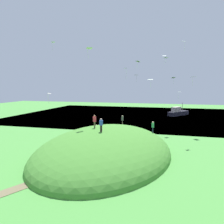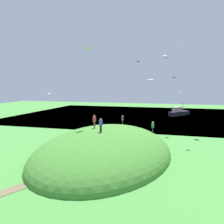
{
  "view_description": "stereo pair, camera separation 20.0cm",
  "coord_description": "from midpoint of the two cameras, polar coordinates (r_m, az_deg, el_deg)",
  "views": [
    {
      "loc": [
        39.87,
        8.38,
        9.56
      ],
      "look_at": [
        3.25,
        -1.74,
        5.11
      ],
      "focal_mm": 37.33,
      "sensor_mm": 36.0,
      "label": 1
    },
    {
      "loc": [
        39.82,
        8.57,
        9.56
      ],
      "look_at": [
        3.25,
        -1.74,
        5.11
      ],
      "focal_mm": 37.33,
      "sensor_mm": 36.0,
      "label": 2
    }
  ],
  "objects": [
    {
      "name": "lake_water",
      "position": [
        73.52,
        8.69,
        -1.02
      ],
      "size": [
        54.8,
        80.0,
        0.4
      ],
      "primitive_type": "cube",
      "color": "#486B8E",
      "rests_on": "ground_plane"
    },
    {
      "name": "kite_9",
      "position": [
        39.23,
        -14.39,
        16.14
      ],
      "size": [
        0.91,
        0.86,
        1.35
      ],
      "color": "white"
    },
    {
      "name": "kite_8",
      "position": [
        46.61,
        3.2,
        10.36
      ],
      "size": [
        0.73,
        0.6,
        2.18
      ],
      "color": "white"
    },
    {
      "name": "kite_1",
      "position": [
        53.41,
        14.72,
        8.1
      ],
      "size": [
        1.12,
        1.11,
        1.4
      ],
      "color": "silver"
    },
    {
      "name": "person_on_hilltop",
      "position": [
        46.72,
        -3.94,
        -3.85
      ],
      "size": [
        0.46,
        0.46,
        1.66
      ],
      "rotation": [
        0.0,
        0.0,
        6.21
      ],
      "color": "brown",
      "rests_on": "ground_plane"
    },
    {
      "name": "kite_2",
      "position": [
        43.76,
        17.04,
        15.96
      ],
      "size": [
        0.79,
        0.78,
        1.74
      ],
      "color": "silver"
    },
    {
      "name": "kite_6",
      "position": [
        49.46,
        16.02,
        4.64
      ],
      "size": [
        1.01,
        0.77,
        1.84
      ],
      "color": "white"
    },
    {
      "name": "kite_12",
      "position": [
        51.37,
        6.22,
        12.17
      ],
      "size": [
        1.29,
        1.2,
        1.5
      ],
      "color": "silver"
    },
    {
      "name": "kite_11",
      "position": [
        36.52,
        -5.77,
        15.14
      ],
      "size": [
        0.99,
        1.04,
        1.77
      ],
      "color": "silver"
    },
    {
      "name": "person_with_child",
      "position": [
        32.83,
        -4.46,
        -1.93
      ],
      "size": [
        0.47,
        0.47,
        1.85
      ],
      "rotation": [
        0.0,
        0.0,
        0.05
      ],
      "color": "brown",
      "rests_on": "grass_hill"
    },
    {
      "name": "kite_7",
      "position": [
        54.18,
        5.85,
        8.93
      ],
      "size": [
        1.09,
        1.03,
        1.48
      ],
      "color": "white"
    },
    {
      "name": "mooring_post",
      "position": [
        47.75,
        0.45,
        -4.11
      ],
      "size": [
        0.14,
        0.14,
        1.24
      ],
      "primitive_type": "cylinder",
      "color": "brown",
      "rests_on": "ground_plane"
    },
    {
      "name": "person_walking_path",
      "position": [
        36.18,
        9.81,
        -3.3
      ],
      "size": [
        0.43,
        0.43,
        1.78
      ],
      "rotation": [
        0.0,
        0.0,
        0.12
      ],
      "color": "#29374F",
      "rests_on": "grass_hill"
    },
    {
      "name": "person_near_shore",
      "position": [
        41.6,
        2.44,
        -1.68
      ],
      "size": [
        0.47,
        0.47,
        1.81
      ],
      "rotation": [
        0.0,
        0.0,
        3.39
      ],
      "color": "brown",
      "rests_on": "grass_hill"
    },
    {
      "name": "ground_plane",
      "position": [
        41.84,
        3.37,
        -6.54
      ],
      "size": [
        160.0,
        160.0,
        0.0
      ],
      "primitive_type": "plane",
      "color": "#468C3A"
    },
    {
      "name": "person_watching_kites",
      "position": [
        30.05,
        -2.88,
        -2.79
      ],
      "size": [
        0.6,
        0.6,
        1.75
      ],
      "rotation": [
        0.0,
        0.0,
        2.66
      ],
      "color": "black",
      "rests_on": "grass_hill"
    },
    {
      "name": "kite_0",
      "position": [
        50.05,
        12.98,
        12.81
      ],
      "size": [
        1.0,
        0.98,
        1.07
      ],
      "color": "white"
    },
    {
      "name": "kite_4",
      "position": [
        40.93,
        9.28,
        7.79
      ],
      "size": [
        0.86,
        1.08,
        1.3
      ],
      "color": "white"
    },
    {
      "name": "grass_hill",
      "position": [
        32.91,
        -1.88,
        -10.21
      ],
      "size": [
        26.88,
        17.88,
        7.13
      ],
      "primitive_type": "ellipsoid",
      "color": "#42822E",
      "rests_on": "ground_plane"
    },
    {
      "name": "kite_5",
      "position": [
        53.24,
        12.58,
        13.14
      ],
      "size": [
        0.73,
        0.91,
        1.97
      ],
      "color": "white"
    },
    {
      "name": "kite_10",
      "position": [
        47.7,
        19.14,
        8.06
      ],
      "size": [
        1.3,
        1.16,
        1.83
      ],
      "color": "silver"
    },
    {
      "name": "kite_3",
      "position": [
        35.13,
        -15.31,
        4.17
      ],
      "size": [
        0.75,
        0.61,
        1.59
      ],
      "color": "silver"
    },
    {
      "name": "boat_on_lake",
      "position": [
        75.73,
        15.76,
        -0.09
      ],
      "size": [
        8.32,
        6.5,
        3.94
      ],
      "rotation": [
        0.0,
        0.0,
        5.7
      ],
      "color": "black",
      "rests_on": "lake_water"
    }
  ]
}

